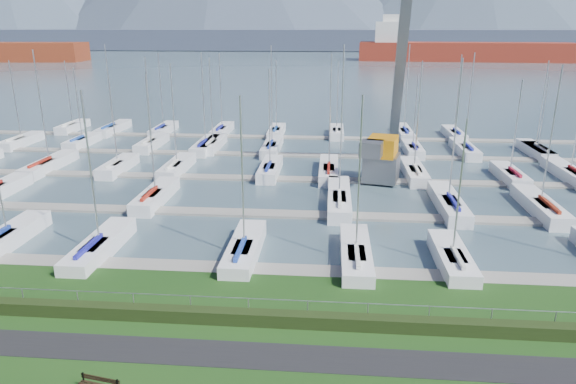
# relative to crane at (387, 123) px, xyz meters

# --- Properties ---
(path) EXTENTS (160.00, 2.00, 0.04)m
(path) POSITION_rel_crane_xyz_m (-8.37, -30.24, -5.32)
(path) COLOR black
(path) RESTS_ON grass
(water) EXTENTS (800.00, 540.00, 0.20)m
(water) POSITION_rel_crane_xyz_m (-8.37, 232.76, -5.73)
(water) COLOR #465C67
(hedge) EXTENTS (80.00, 0.70, 0.70)m
(hedge) POSITION_rel_crane_xyz_m (-8.37, -27.64, -4.98)
(hedge) COLOR black
(hedge) RESTS_ON grass
(fence) EXTENTS (80.00, 0.04, 0.04)m
(fence) POSITION_rel_crane_xyz_m (-8.37, -27.24, -4.13)
(fence) COLOR #95989D
(fence) RESTS_ON grass
(foothill) EXTENTS (900.00, 80.00, 12.00)m
(foothill) POSITION_rel_crane_xyz_m (-8.37, 302.76, 0.67)
(foothill) COLOR #3D455A
(foothill) RESTS_ON water
(docks) EXTENTS (90.00, 41.60, 0.25)m
(docks) POSITION_rel_crane_xyz_m (-8.37, -1.24, -5.55)
(docks) COLOR slate
(docks) RESTS_ON water
(crane) EXTENTS (5.13, 13.44, 22.35)m
(crane) POSITION_rel_crane_xyz_m (0.00, 0.00, 0.00)
(crane) COLOR #595B61
(crane) RESTS_ON water
(cargo_ship_mid) EXTENTS (90.78, 24.87, 21.50)m
(cargo_ship_mid) POSITION_rel_crane_xyz_m (46.88, 185.74, -1.69)
(cargo_ship_mid) COLOR maroon
(cargo_ship_mid) RESTS_ON water
(sailboat_fleet) EXTENTS (74.67, 49.68, 13.84)m
(sailboat_fleet) POSITION_rel_crane_xyz_m (-9.24, 1.39, 0.12)
(sailboat_fleet) COLOR navy
(sailboat_fleet) RESTS_ON water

